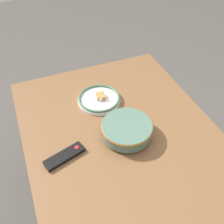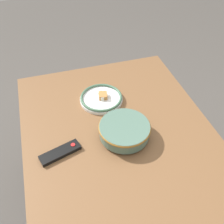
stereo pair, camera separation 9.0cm
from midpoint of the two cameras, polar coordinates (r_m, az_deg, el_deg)
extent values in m
plane|color=#4C4742|center=(1.95, -0.01, -18.62)|extent=(8.00, 8.00, 0.00)
cube|color=brown|center=(1.36, -0.01, -4.85)|extent=(1.22, 0.97, 0.04)
cylinder|color=brown|center=(2.09, 5.03, 2.17)|extent=(0.06, 0.06, 0.69)
cylinder|color=brown|center=(1.95, -17.42, -3.95)|extent=(0.06, 0.06, 0.69)
cylinder|color=#4C6B5B|center=(1.32, 1.24, -4.96)|extent=(0.11, 0.11, 0.01)
cylinder|color=#4C6B5B|center=(1.29, 1.27, -3.84)|extent=(0.25, 0.25, 0.06)
cylinder|color=#B75B23|center=(1.30, 1.26, -3.98)|extent=(0.22, 0.22, 0.05)
torus|color=#936023|center=(1.28, 1.28, -3.15)|extent=(0.26, 0.26, 0.01)
cylinder|color=white|center=(1.51, -4.52, 2.57)|extent=(0.25, 0.25, 0.02)
torus|color=#42664C|center=(1.50, -4.55, 3.03)|extent=(0.24, 0.24, 0.01)
cube|color=#B2753D|center=(1.50, -4.20, 3.41)|extent=(0.06, 0.06, 0.03)
cube|color=tan|center=(1.52, -4.38, 3.81)|extent=(0.05, 0.05, 0.02)
cube|color=silver|center=(1.49, -4.18, 3.14)|extent=(0.05, 0.04, 0.02)
cube|color=black|center=(1.26, -12.35, -9.45)|extent=(0.11, 0.21, 0.02)
cylinder|color=red|center=(1.27, -9.72, -7.67)|extent=(0.02, 0.02, 0.00)
camera|label=1|loc=(0.05, -91.86, -1.81)|focal=42.00mm
camera|label=2|loc=(0.05, 88.14, 1.81)|focal=42.00mm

